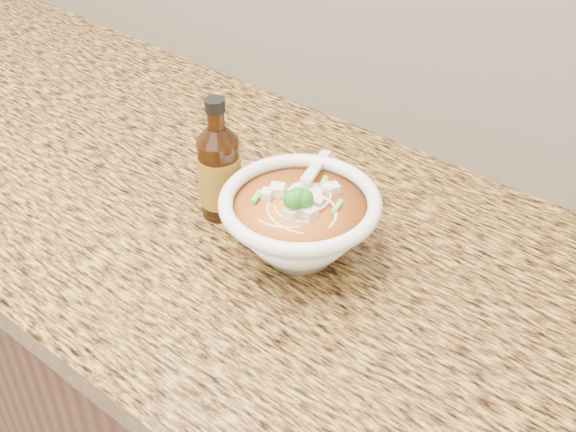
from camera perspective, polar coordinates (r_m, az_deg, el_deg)
The scene contains 4 objects.
cabinet at distance 1.50m, azimuth -9.76°, elevation -10.43°, with size 4.00×0.65×0.86m, color black.
counter_slab at distance 1.21m, azimuth -11.98°, elevation 3.91°, with size 4.00×0.68×0.04m, color #AA903E.
soup_bowl at distance 0.95m, azimuth 0.95°, elevation -0.70°, with size 0.21×0.23×0.12m.
hot_sauce_bottle at distance 1.02m, azimuth -5.43°, elevation 3.48°, with size 0.08×0.08×0.18m.
Camera 1 is at (0.82, 1.07, 1.54)m, focal length 45.00 mm.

